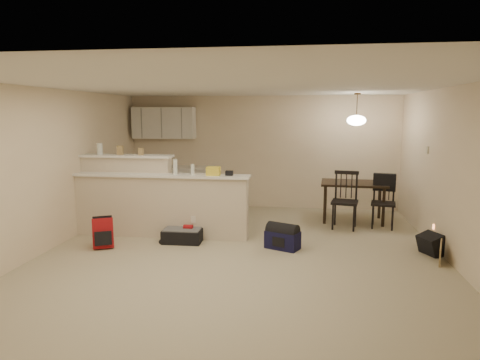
% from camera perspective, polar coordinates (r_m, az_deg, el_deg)
% --- Properties ---
extents(room, '(7.00, 7.02, 2.50)m').
position_cam_1_polar(room, '(6.17, 0.01, 0.82)').
color(room, '#B5A98B').
rests_on(room, ground).
extents(breakfast_bar, '(3.08, 0.58, 1.39)m').
position_cam_1_polar(breakfast_bar, '(7.64, -12.11, -2.68)').
color(breakfast_bar, beige).
rests_on(breakfast_bar, ground).
extents(upper_cabinets, '(1.40, 0.34, 0.70)m').
position_cam_1_polar(upper_cabinets, '(9.85, -10.11, 7.51)').
color(upper_cabinets, white).
rests_on(upper_cabinets, room).
extents(kitchen_counter, '(1.80, 0.60, 0.90)m').
position_cam_1_polar(kitchen_counter, '(9.81, -9.00, -0.99)').
color(kitchen_counter, white).
rests_on(kitchen_counter, ground).
extents(thermostat, '(0.02, 0.12, 0.12)m').
position_cam_1_polar(thermostat, '(7.91, 23.69, 3.68)').
color(thermostat, beige).
rests_on(thermostat, room).
extents(jar, '(0.10, 0.10, 0.20)m').
position_cam_1_polar(jar, '(8.01, -18.20, 3.97)').
color(jar, silver).
rests_on(jar, breakfast_bar).
extents(cereal_box, '(0.10, 0.07, 0.16)m').
position_cam_1_polar(cereal_box, '(7.85, -15.69, 3.85)').
color(cereal_box, '#A58755').
rests_on(cereal_box, breakfast_bar).
extents(small_box, '(0.08, 0.06, 0.12)m').
position_cam_1_polar(small_box, '(7.71, -13.08, 3.71)').
color(small_box, '#A58755').
rests_on(small_box, breakfast_bar).
extents(bottle_a, '(0.07, 0.07, 0.26)m').
position_cam_1_polar(bottle_a, '(7.31, -8.63, 1.75)').
color(bottle_a, silver).
rests_on(bottle_a, breakfast_bar).
extents(bottle_b, '(0.06, 0.06, 0.18)m').
position_cam_1_polar(bottle_b, '(7.23, -6.35, 1.40)').
color(bottle_b, silver).
rests_on(bottle_b, breakfast_bar).
extents(bag_lump, '(0.22, 0.18, 0.14)m').
position_cam_1_polar(bag_lump, '(7.15, -3.57, 1.20)').
color(bag_lump, '#A58755').
rests_on(bag_lump, breakfast_bar).
extents(pouch, '(0.12, 0.10, 0.08)m').
position_cam_1_polar(pouch, '(7.11, -1.44, 0.92)').
color(pouch, '#A58755').
rests_on(pouch, breakfast_bar).
extents(dining_table, '(1.30, 0.91, 0.78)m').
position_cam_1_polar(dining_table, '(8.68, 14.91, -0.90)').
color(dining_table, black).
rests_on(dining_table, ground).
extents(pendant_lamp, '(0.36, 0.36, 0.62)m').
position_cam_1_polar(pendant_lamp, '(8.56, 15.26, 7.74)').
color(pendant_lamp, brown).
rests_on(pendant_lamp, room).
extents(dining_chair_near, '(0.54, 0.52, 1.06)m').
position_cam_1_polar(dining_chair_near, '(8.11, 13.80, -2.66)').
color(dining_chair_near, black).
rests_on(dining_chair_near, ground).
extents(dining_chair_far, '(0.50, 0.48, 0.98)m').
position_cam_1_polar(dining_chair_far, '(8.36, 18.57, -2.80)').
color(dining_chair_far, black).
rests_on(dining_chair_far, ground).
extents(suitcase, '(0.64, 0.42, 0.21)m').
position_cam_1_polar(suitcase, '(7.21, -7.65, -7.37)').
color(suitcase, black).
rests_on(suitcase, ground).
extents(red_backpack, '(0.37, 0.32, 0.47)m').
position_cam_1_polar(red_backpack, '(7.16, -17.81, -6.75)').
color(red_backpack, '#A41217').
rests_on(red_backpack, ground).
extents(navy_duffel, '(0.59, 0.47, 0.28)m').
position_cam_1_polar(navy_duffel, '(6.84, 5.70, -7.94)').
color(navy_duffel, '#101033').
rests_on(navy_duffel, ground).
extents(black_daypack, '(0.37, 0.42, 0.31)m').
position_cam_1_polar(black_daypack, '(7.13, 24.19, -7.86)').
color(black_daypack, black).
rests_on(black_daypack, ground).
extents(cardboard_sheet, '(0.14, 0.37, 0.30)m').
position_cam_1_polar(cardboard_sheet, '(6.76, 25.15, -8.90)').
color(cardboard_sheet, '#A58755').
rests_on(cardboard_sheet, ground).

